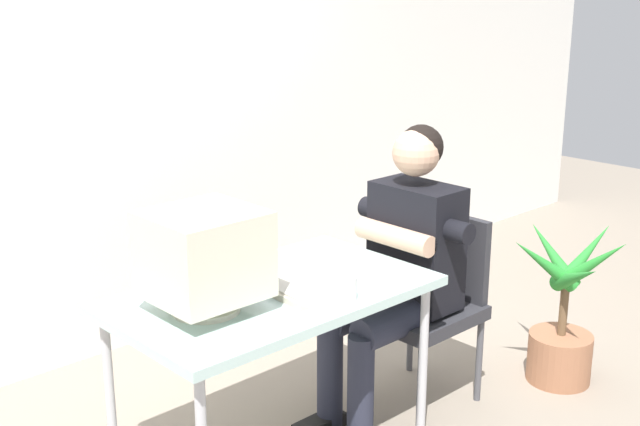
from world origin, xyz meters
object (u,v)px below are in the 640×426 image
object	(u,v)px
crt_monitor	(206,256)
desk_mug	(345,288)
office_chair	(427,297)
desk	(273,303)
keyboard	(283,285)
potted_plant	(563,323)
person_seated	(399,263)

from	to	relation	value
crt_monitor	desk_mug	bearing A→B (deg)	-30.92
crt_monitor	office_chair	xyz separation A→B (m)	(1.15, -0.04, -0.45)
desk	keyboard	size ratio (longest dim) A/B	2.72
potted_plant	desk_mug	world-z (taller)	desk_mug
crt_monitor	potted_plant	xyz separation A→B (m)	(1.72, -0.40, -0.64)
keyboard	potted_plant	world-z (taller)	potted_plant
keyboard	desk_mug	xyz separation A→B (m)	(0.09, -0.24, 0.03)
office_chair	desk	bearing A→B (deg)	176.91
keyboard	office_chair	distance (m)	0.86
desk_mug	keyboard	bearing A→B (deg)	109.90
potted_plant	desk_mug	xyz separation A→B (m)	(-1.30, 0.14, 0.48)
desk	potted_plant	xyz separation A→B (m)	(1.43, -0.40, -0.38)
person_seated	crt_monitor	bearing A→B (deg)	177.52
desk	office_chair	world-z (taller)	office_chair
keyboard	potted_plant	size ratio (longest dim) A/B	0.57
person_seated	desk_mug	distance (m)	0.58
person_seated	office_chair	bearing A→B (deg)	-0.00
potted_plant	desk_mug	distance (m)	1.40
crt_monitor	desk_mug	xyz separation A→B (m)	(0.42, -0.25, -0.16)
potted_plant	keyboard	bearing A→B (deg)	164.62
keyboard	office_chair	size ratio (longest dim) A/B	0.52
crt_monitor	office_chair	bearing A→B (deg)	-2.07
desk	crt_monitor	world-z (taller)	crt_monitor
keyboard	potted_plant	distance (m)	1.51
desk_mug	office_chair	bearing A→B (deg)	16.16
desk	crt_monitor	bearing A→B (deg)	-179.11
office_chair	person_seated	xyz separation A→B (m)	(-0.19, 0.00, 0.21)
keyboard	desk	bearing A→B (deg)	154.60
crt_monitor	desk_mug	world-z (taller)	crt_monitor
desk	person_seated	xyz separation A→B (m)	(0.66, -0.05, 0.01)
desk_mug	potted_plant	bearing A→B (deg)	-6.30
office_chair	desk_mug	distance (m)	0.81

